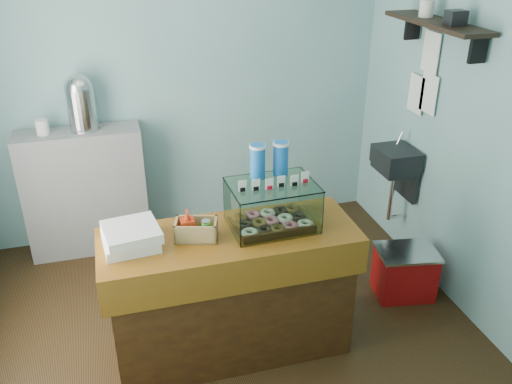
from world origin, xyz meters
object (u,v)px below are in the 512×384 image
object	(u,v)px
red_cooler	(405,272)
display_case	(271,201)
counter	(231,292)
coffee_urn	(81,101)

from	to	relation	value
red_cooler	display_case	bearing A→B (deg)	-162.48
display_case	red_cooler	world-z (taller)	display_case
counter	red_cooler	distance (m)	1.46
coffee_urn	red_cooler	size ratio (longest dim) A/B	0.93
display_case	counter	bearing A→B (deg)	-170.08
counter	red_cooler	xyz separation A→B (m)	(1.42, 0.22, -0.26)
counter	display_case	distance (m)	0.67
coffee_urn	display_case	bearing A→B (deg)	-53.83
display_case	coffee_urn	xyz separation A→B (m)	(-1.12, 1.53, 0.28)
coffee_urn	red_cooler	bearing A→B (deg)	-31.22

